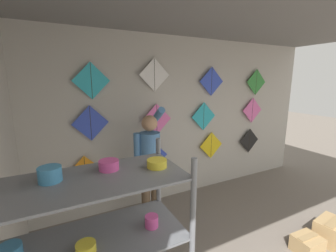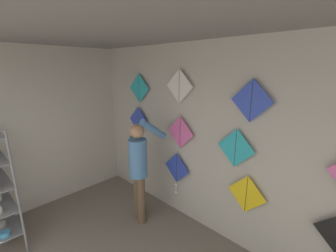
{
  "view_description": "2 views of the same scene",
  "coord_description": "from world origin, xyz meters",
  "px_view_note": "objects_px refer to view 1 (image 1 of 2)",
  "views": [
    {
      "loc": [
        -2.01,
        -0.13,
        2.1
      ],
      "look_at": [
        -0.44,
        2.94,
        1.38
      ],
      "focal_mm": 24.0,
      "sensor_mm": 36.0,
      "label": 1
    },
    {
      "loc": [
        1.67,
        0.63,
        2.44
      ],
      "look_at": [
        -0.56,
        2.94,
        1.6
      ],
      "focal_mm": 24.0,
      "sensor_mm": 36.0,
      "label": 2
    }
  ],
  "objects_px": {
    "cardboard_box": "(333,232)",
    "kite_10": "(212,81)",
    "kite_1": "(153,159)",
    "kite_9": "(154,75)",
    "kite_4": "(91,123)",
    "kite_5": "(157,119)",
    "kite_7": "(252,110)",
    "kite_8": "(91,81)",
    "kite_11": "(256,82)",
    "shopkeeper": "(150,161)",
    "kite_2": "(211,145)",
    "kite_6": "(204,116)",
    "kite_0": "(85,172)",
    "kite_3": "(249,141)",
    "cardboard_box_spare": "(307,244)"
  },
  "relations": [
    {
      "from": "kite_11",
      "to": "kite_8",
      "type": "bearing_deg",
      "value": 180.0
    },
    {
      "from": "kite_9",
      "to": "kite_10",
      "type": "xyz_separation_m",
      "value": [
        1.12,
        0.0,
        -0.11
      ]
    },
    {
      "from": "kite_4",
      "to": "kite_6",
      "type": "relative_size",
      "value": 1.0
    },
    {
      "from": "kite_4",
      "to": "kite_5",
      "type": "distance_m",
      "value": 1.04
    },
    {
      "from": "kite_6",
      "to": "kite_10",
      "type": "xyz_separation_m",
      "value": [
        0.15,
        0.0,
        0.63
      ]
    },
    {
      "from": "shopkeeper",
      "to": "kite_1",
      "type": "height_order",
      "value": "shopkeeper"
    },
    {
      "from": "cardboard_box_spare",
      "to": "kite_4",
      "type": "xyz_separation_m",
      "value": [
        -2.19,
        1.94,
        1.38
      ]
    },
    {
      "from": "kite_3",
      "to": "kite_6",
      "type": "xyz_separation_m",
      "value": [
        -1.2,
        0.0,
        0.61
      ]
    },
    {
      "from": "shopkeeper",
      "to": "kite_2",
      "type": "bearing_deg",
      "value": 33.73
    },
    {
      "from": "kite_0",
      "to": "kite_2",
      "type": "relative_size",
      "value": 1.0
    },
    {
      "from": "kite_7",
      "to": "kite_10",
      "type": "height_order",
      "value": "kite_10"
    },
    {
      "from": "kite_0",
      "to": "kite_1",
      "type": "bearing_deg",
      "value": -0.06
    },
    {
      "from": "cardboard_box_spare",
      "to": "kite_4",
      "type": "height_order",
      "value": "kite_4"
    },
    {
      "from": "kite_7",
      "to": "kite_8",
      "type": "xyz_separation_m",
      "value": [
        -3.15,
        0.0,
        0.6
      ]
    },
    {
      "from": "kite_5",
      "to": "kite_0",
      "type": "bearing_deg",
      "value": 180.0
    },
    {
      "from": "kite_1",
      "to": "kite_9",
      "type": "relative_size",
      "value": 1.4
    },
    {
      "from": "cardboard_box",
      "to": "kite_4",
      "type": "relative_size",
      "value": 0.88
    },
    {
      "from": "cardboard_box",
      "to": "kite_6",
      "type": "bearing_deg",
      "value": 108.76
    },
    {
      "from": "kite_5",
      "to": "kite_8",
      "type": "distance_m",
      "value": 1.17
    },
    {
      "from": "cardboard_box_spare",
      "to": "kite_4",
      "type": "distance_m",
      "value": 3.23
    },
    {
      "from": "cardboard_box",
      "to": "kite_10",
      "type": "height_order",
      "value": "kite_10"
    },
    {
      "from": "kite_8",
      "to": "kite_9",
      "type": "height_order",
      "value": "kite_9"
    },
    {
      "from": "kite_7",
      "to": "kite_1",
      "type": "bearing_deg",
      "value": -179.97
    },
    {
      "from": "shopkeeper",
      "to": "cardboard_box_spare",
      "type": "distance_m",
      "value": 2.23
    },
    {
      "from": "kite_2",
      "to": "kite_7",
      "type": "bearing_deg",
      "value": 0.0
    },
    {
      "from": "kite_4",
      "to": "kite_6",
      "type": "distance_m",
      "value": 1.98
    },
    {
      "from": "cardboard_box",
      "to": "kite_8",
      "type": "height_order",
      "value": "kite_8"
    },
    {
      "from": "shopkeeper",
      "to": "kite_3",
      "type": "height_order",
      "value": "shopkeeper"
    },
    {
      "from": "kite_9",
      "to": "kite_10",
      "type": "bearing_deg",
      "value": 0.0
    },
    {
      "from": "kite_5",
      "to": "kite_8",
      "type": "height_order",
      "value": "kite_8"
    },
    {
      "from": "kite_11",
      "to": "kite_1",
      "type": "bearing_deg",
      "value": -179.97
    },
    {
      "from": "cardboard_box_spare",
      "to": "kite_2",
      "type": "relative_size",
      "value": 0.64
    },
    {
      "from": "kite_10",
      "to": "kite_11",
      "type": "distance_m",
      "value": 1.13
    },
    {
      "from": "kite_0",
      "to": "kite_2",
      "type": "bearing_deg",
      "value": 0.0
    },
    {
      "from": "cardboard_box_spare",
      "to": "kite_5",
      "type": "distance_m",
      "value": 2.63
    },
    {
      "from": "shopkeeper",
      "to": "kite_0",
      "type": "bearing_deg",
      "value": 158.9
    },
    {
      "from": "kite_1",
      "to": "kite_6",
      "type": "bearing_deg",
      "value": 0.06
    },
    {
      "from": "shopkeeper",
      "to": "kite_0",
      "type": "distance_m",
      "value": 1.0
    },
    {
      "from": "kite_6",
      "to": "kite_10",
      "type": "height_order",
      "value": "kite_10"
    },
    {
      "from": "kite_1",
      "to": "kite_9",
      "type": "height_order",
      "value": "kite_9"
    },
    {
      "from": "kite_2",
      "to": "kite_11",
      "type": "relative_size",
      "value": 1.0
    },
    {
      "from": "kite_8",
      "to": "kite_11",
      "type": "relative_size",
      "value": 1.0
    },
    {
      "from": "kite_3",
      "to": "kite_5",
      "type": "height_order",
      "value": "kite_5"
    },
    {
      "from": "kite_0",
      "to": "kite_1",
      "type": "height_order",
      "value": "kite_1"
    },
    {
      "from": "kite_0",
      "to": "kite_9",
      "type": "bearing_deg",
      "value": 0.0
    },
    {
      "from": "kite_9",
      "to": "kite_11",
      "type": "bearing_deg",
      "value": 0.0
    },
    {
      "from": "kite_6",
      "to": "kite_0",
      "type": "bearing_deg",
      "value": 180.0
    },
    {
      "from": "shopkeeper",
      "to": "kite_9",
      "type": "relative_size",
      "value": 3.37
    },
    {
      "from": "kite_6",
      "to": "kite_11",
      "type": "relative_size",
      "value": 1.0
    },
    {
      "from": "kite_0",
      "to": "kite_10",
      "type": "bearing_deg",
      "value": 0.0
    }
  ]
}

